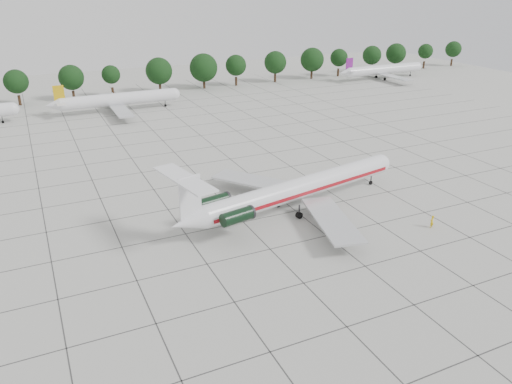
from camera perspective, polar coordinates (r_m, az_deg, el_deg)
ground at (r=66.52m, az=-1.47°, el=-3.44°), size 260.00×260.00×0.00m
apron_joints at (r=79.28m, az=-5.84°, el=0.99°), size 170.00×170.00×0.02m
main_airliner at (r=68.40m, az=4.10°, el=0.19°), size 37.63×29.29×8.91m
ground_crew at (r=68.60m, az=19.45°, el=-3.20°), size 0.73×0.60×1.72m
bg_airliner_c at (r=126.83m, az=-15.43°, el=10.15°), size 28.24×27.20×7.40m
bg_airliner_e at (r=169.19m, az=14.34°, el=13.39°), size 28.24×27.20×7.40m
tree_line at (r=142.06m, az=-20.37°, el=12.16°), size 249.86×8.44×10.22m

